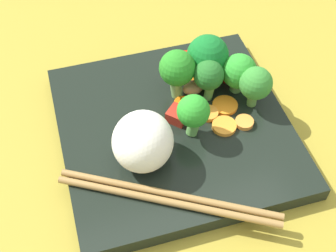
# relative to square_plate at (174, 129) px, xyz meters

# --- Properties ---
(ground_plane) EXTENTS (1.10, 1.10, 0.02)m
(ground_plane) POSITION_rel_square_plate_xyz_m (0.00, 0.00, -0.02)
(ground_plane) COLOR olive
(square_plate) EXTENTS (0.28, 0.28, 0.02)m
(square_plate) POSITION_rel_square_plate_xyz_m (0.00, 0.00, 0.00)
(square_plate) COLOR black
(square_plate) RESTS_ON ground_plane
(rice_mound) EXTENTS (0.09, 0.09, 0.06)m
(rice_mound) POSITION_rel_square_plate_xyz_m (-0.05, -0.04, 0.04)
(rice_mound) COLOR white
(rice_mound) RESTS_ON square_plate
(broccoli_floret_0) EXTENTS (0.04, 0.04, 0.05)m
(broccoli_floret_0) POSITION_rel_square_plate_xyz_m (0.09, 0.03, 0.04)
(broccoli_floret_0) COLOR #629648
(broccoli_floret_0) RESTS_ON square_plate
(broccoli_floret_1) EXTENTS (0.04, 0.04, 0.06)m
(broccoli_floret_1) POSITION_rel_square_plate_xyz_m (0.02, 0.05, 0.05)
(broccoli_floret_1) COLOR #729E54
(broccoli_floret_1) RESTS_ON square_plate
(broccoli_floret_2) EXTENTS (0.04, 0.04, 0.06)m
(broccoli_floret_2) POSITION_rel_square_plate_xyz_m (0.05, 0.03, 0.05)
(broccoli_floret_2) COLOR #56933F
(broccoli_floret_2) RESTS_ON square_plate
(broccoli_floret_3) EXTENTS (0.04, 0.04, 0.05)m
(broccoli_floret_3) POSITION_rel_square_plate_xyz_m (0.10, -0.00, 0.04)
(broccoli_floret_3) COLOR #5F933D
(broccoli_floret_3) RESTS_ON square_plate
(broccoli_floret_4) EXTENTS (0.05, 0.05, 0.07)m
(broccoli_floret_4) POSITION_rel_square_plate_xyz_m (0.06, 0.06, 0.05)
(broccoli_floret_4) COLOR #63A44F
(broccoli_floret_4) RESTS_ON square_plate
(broccoli_floret_5) EXTENTS (0.04, 0.04, 0.06)m
(broccoli_floret_5) POSITION_rel_square_plate_xyz_m (0.01, -0.02, 0.05)
(broccoli_floret_5) COLOR #5C9D4A
(broccoli_floret_5) RESTS_ON square_plate
(carrot_slice_0) EXTENTS (0.03, 0.03, 0.01)m
(carrot_slice_0) POSITION_rel_square_plate_xyz_m (0.04, -0.00, 0.01)
(carrot_slice_0) COLOR orange
(carrot_slice_0) RESTS_ON square_plate
(carrot_slice_1) EXTENTS (0.04, 0.04, 0.00)m
(carrot_slice_1) POSITION_rel_square_plate_xyz_m (0.07, 0.01, 0.01)
(carrot_slice_1) COLOR orange
(carrot_slice_1) RESTS_ON square_plate
(carrot_slice_2) EXTENTS (0.03, 0.03, 0.01)m
(carrot_slice_2) POSITION_rel_square_plate_xyz_m (0.05, 0.07, 0.01)
(carrot_slice_2) COLOR orange
(carrot_slice_2) RESTS_ON square_plate
(carrot_slice_3) EXTENTS (0.04, 0.04, 0.00)m
(carrot_slice_3) POSITION_rel_square_plate_xyz_m (0.05, -0.02, 0.01)
(carrot_slice_3) COLOR orange
(carrot_slice_3) RESTS_ON square_plate
(carrot_slice_4) EXTENTS (0.03, 0.03, 0.01)m
(carrot_slice_4) POSITION_rel_square_plate_xyz_m (0.08, -0.03, 0.01)
(carrot_slice_4) COLOR orange
(carrot_slice_4) RESTS_ON square_plate
(carrot_slice_5) EXTENTS (0.02, 0.02, 0.01)m
(carrot_slice_5) POSITION_rel_square_plate_xyz_m (0.02, 0.02, 0.01)
(carrot_slice_5) COLOR orange
(carrot_slice_5) RESTS_ON square_plate
(pepper_chunk_0) EXTENTS (0.03, 0.03, 0.01)m
(pepper_chunk_0) POSITION_rel_square_plate_xyz_m (0.01, 0.01, 0.02)
(pepper_chunk_0) COLOR red
(pepper_chunk_0) RESTS_ON square_plate
(pepper_chunk_1) EXTENTS (0.02, 0.02, 0.02)m
(pepper_chunk_1) POSITION_rel_square_plate_xyz_m (0.09, 0.05, 0.02)
(pepper_chunk_1) COLOR red
(pepper_chunk_1) RESTS_ON square_plate
(pepper_chunk_3) EXTENTS (0.03, 0.03, 0.02)m
(pepper_chunk_3) POSITION_rel_square_plate_xyz_m (0.06, 0.09, 0.02)
(pepper_chunk_3) COLOR red
(pepper_chunk_3) RESTS_ON square_plate
(chicken_piece_0) EXTENTS (0.03, 0.02, 0.02)m
(chicken_piece_0) POSITION_rel_square_plate_xyz_m (0.04, 0.04, 0.02)
(chicken_piece_0) COLOR #B1814F
(chicken_piece_0) RESTS_ON square_plate
(chicken_piece_2) EXTENTS (0.04, 0.04, 0.02)m
(chicken_piece_2) POSITION_rel_square_plate_xyz_m (0.08, 0.08, 0.02)
(chicken_piece_2) COLOR tan
(chicken_piece_2) RESTS_ON square_plate
(chopstick_pair) EXTENTS (0.21, 0.14, 0.01)m
(chopstick_pair) POSITION_rel_square_plate_xyz_m (-0.04, -0.09, 0.01)
(chopstick_pair) COLOR #9D763E
(chopstick_pair) RESTS_ON square_plate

